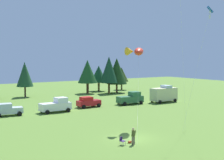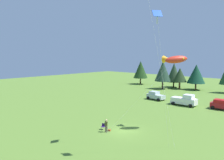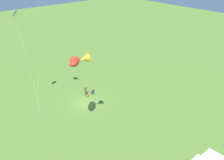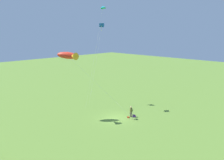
{
  "view_description": "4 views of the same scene",
  "coord_description": "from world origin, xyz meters",
  "px_view_note": "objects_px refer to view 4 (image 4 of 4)",
  "views": [
    {
      "loc": [
        -20.05,
        -26.93,
        8.86
      ],
      "look_at": [
        -2.86,
        -0.27,
        6.56
      ],
      "focal_mm": 50.0,
      "sensor_mm": 36.0,
      "label": 1
    },
    {
      "loc": [
        18.34,
        -21.97,
        10.17
      ],
      "look_at": [
        -3.72,
        1.77,
        6.51
      ],
      "focal_mm": 35.0,
      "sensor_mm": 36.0,
      "label": 2
    },
    {
      "loc": [
        19.65,
        29.19,
        20.75
      ],
      "look_at": [
        -3.98,
        1.58,
        3.19
      ],
      "focal_mm": 42.0,
      "sensor_mm": 36.0,
      "label": 3
    },
    {
      "loc": [
        -26.33,
        27.68,
        13.45
      ],
      "look_at": [
        -1.68,
        2.61,
        6.53
      ],
      "focal_mm": 42.0,
      "sensor_mm": 36.0,
      "label": 4
    }
  ],
  "objects_px": {
    "folding_chair": "(134,116)",
    "kite_large_fish": "(69,56)",
    "person_kite_flyer": "(131,111)",
    "backpack_on_grass": "(128,117)",
    "kite_diamond_blue": "(101,29)",
    "kite_delta_teal": "(102,8)"
  },
  "relations": [
    {
      "from": "kite_large_fish",
      "to": "folding_chair",
      "type": "bearing_deg",
      "value": -136.03
    },
    {
      "from": "person_kite_flyer",
      "to": "kite_delta_teal",
      "type": "height_order",
      "value": "kite_delta_teal"
    },
    {
      "from": "person_kite_flyer",
      "to": "kite_diamond_blue",
      "type": "xyz_separation_m",
      "value": [
        8.68,
        -1.96,
        12.41
      ]
    },
    {
      "from": "folding_chair",
      "to": "kite_diamond_blue",
      "type": "bearing_deg",
      "value": 53.35
    },
    {
      "from": "folding_chair",
      "to": "kite_diamond_blue",
      "type": "relative_size",
      "value": 0.06
    },
    {
      "from": "folding_chair",
      "to": "kite_delta_teal",
      "type": "relative_size",
      "value": 0.05
    },
    {
      "from": "person_kite_flyer",
      "to": "kite_delta_teal",
      "type": "distance_m",
      "value": 16.87
    },
    {
      "from": "backpack_on_grass",
      "to": "kite_large_fish",
      "type": "height_order",
      "value": "kite_large_fish"
    },
    {
      "from": "person_kite_flyer",
      "to": "folding_chair",
      "type": "height_order",
      "value": "person_kite_flyer"
    },
    {
      "from": "backpack_on_grass",
      "to": "folding_chair",
      "type": "bearing_deg",
      "value": -173.7
    },
    {
      "from": "person_kite_flyer",
      "to": "backpack_on_grass",
      "type": "height_order",
      "value": "person_kite_flyer"
    },
    {
      "from": "person_kite_flyer",
      "to": "kite_delta_teal",
      "type": "xyz_separation_m",
      "value": [
        6.24,
        -0.01,
        15.67
      ]
    },
    {
      "from": "folding_chair",
      "to": "kite_large_fish",
      "type": "bearing_deg",
      "value": 111.45
    },
    {
      "from": "kite_delta_teal",
      "to": "kite_diamond_blue",
      "type": "xyz_separation_m",
      "value": [
        2.44,
        -1.95,
        -3.26
      ]
    },
    {
      "from": "folding_chair",
      "to": "kite_large_fish",
      "type": "height_order",
      "value": "kite_large_fish"
    },
    {
      "from": "kite_large_fish",
      "to": "kite_delta_teal",
      "type": "relative_size",
      "value": 0.6
    },
    {
      "from": "kite_diamond_blue",
      "to": "kite_large_fish",
      "type": "bearing_deg",
      "value": 107.71
    },
    {
      "from": "kite_large_fish",
      "to": "kite_delta_teal",
      "type": "height_order",
      "value": "kite_delta_teal"
    },
    {
      "from": "person_kite_flyer",
      "to": "backpack_on_grass",
      "type": "relative_size",
      "value": 5.44
    },
    {
      "from": "person_kite_flyer",
      "to": "kite_diamond_blue",
      "type": "distance_m",
      "value": 15.27
    },
    {
      "from": "folding_chair",
      "to": "backpack_on_grass",
      "type": "distance_m",
      "value": 1.13
    },
    {
      "from": "person_kite_flyer",
      "to": "folding_chair",
      "type": "relative_size",
      "value": 2.12
    }
  ]
}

